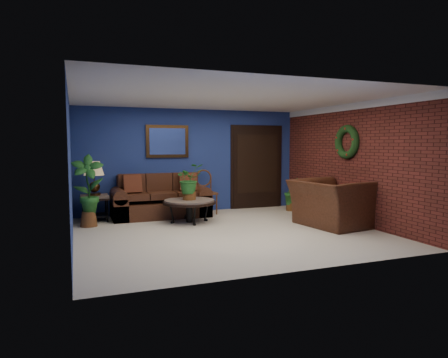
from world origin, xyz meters
name	(u,v)px	position (x,y,z in m)	size (l,w,h in m)	color
floor	(228,232)	(0.00, 0.00, 0.00)	(5.50, 5.50, 0.00)	beige
wall_back	(191,161)	(0.00, 2.50, 1.25)	(5.50, 0.04, 2.50)	navy
wall_left	(70,169)	(-2.75, 0.00, 1.25)	(0.04, 5.00, 2.50)	navy
wall_right_brick	(350,163)	(2.75, 0.00, 1.25)	(0.04, 5.00, 2.50)	maroon
ceiling	(229,98)	(0.00, 0.00, 2.50)	(5.50, 5.00, 0.02)	white
crown_molding	(351,107)	(2.72, 0.00, 2.43)	(0.03, 5.00, 0.14)	white
wall_mirror	(167,141)	(-0.60, 2.46, 1.72)	(1.02, 0.06, 0.77)	#422912
closet_door	(257,167)	(1.75, 2.47, 1.05)	(1.44, 0.06, 2.18)	black
wreath	(347,142)	(2.69, 0.05, 1.70)	(0.72, 0.72, 0.16)	black
sofa	(160,203)	(-0.87, 2.08, 0.32)	(2.17, 0.94, 0.98)	#4E2516
coffee_table	(189,202)	(-0.43, 1.19, 0.42)	(1.12, 1.12, 0.48)	#57514C
end_table	(95,201)	(-2.30, 2.05, 0.42)	(0.61, 0.61, 0.56)	#57514C
table_lamp	(94,174)	(-2.30, 2.05, 1.01)	(0.42, 0.42, 0.70)	#422912
side_chair	(205,189)	(0.23, 2.13, 0.59)	(0.46, 0.46, 1.04)	#5A3119
armchair	(331,203)	(2.15, -0.21, 0.47)	(1.44, 1.25, 0.93)	#4E2516
coffee_plant	(189,180)	(-0.43, 1.19, 0.90)	(0.67, 0.62, 0.76)	brown
floor_plant	(292,194)	(2.35, 1.71, 0.43)	(0.42, 0.36, 0.83)	brown
tall_plant	(88,188)	(-2.45, 1.48, 0.79)	(0.68, 0.49, 1.46)	brown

